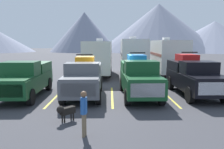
{
  "coord_description": "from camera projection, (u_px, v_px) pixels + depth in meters",
  "views": [
    {
      "loc": [
        -0.14,
        -14.95,
        3.23
      ],
      "look_at": [
        0.0,
        0.08,
        1.2
      ],
      "focal_mm": 38.06,
      "sensor_mm": 36.0,
      "label": 1
    }
  ],
  "objects": [
    {
      "name": "pickup_truck_b",
      "position": [
        84.0,
        77.0,
        14.26
      ],
      "size": [
        2.23,
        5.25,
        2.52
      ],
      "color": "#595B60",
      "rests_on": "ground"
    },
    {
      "name": "dog",
      "position": [
        65.0,
        111.0,
        9.67
      ],
      "size": [
        0.71,
        0.75,
        0.71
      ],
      "color": "black",
      "rests_on": "ground"
    },
    {
      "name": "pickup_truck_c",
      "position": [
        139.0,
        76.0,
        14.29
      ],
      "size": [
        2.14,
        5.71,
        2.63
      ],
      "color": "#144723",
      "rests_on": "ground"
    },
    {
      "name": "lot_stripe_d",
      "position": [
        168.0,
        96.0,
        14.37
      ],
      "size": [
        0.12,
        5.5,
        0.01
      ],
      "primitive_type": "cube",
      "color": "gold",
      "rests_on": "ground"
    },
    {
      "name": "camper_trailer_a",
      "position": [
        99.0,
        56.0,
        22.98
      ],
      "size": [
        2.57,
        9.09,
        3.64
      ],
      "color": "silver",
      "rests_on": "ground"
    },
    {
      "name": "person_a",
      "position": [
        84.0,
        110.0,
        8.13
      ],
      "size": [
        0.22,
        0.35,
        1.6
      ],
      "color": "#726047",
      "rests_on": "ground"
    },
    {
      "name": "ground_plane",
      "position": [
        112.0,
        93.0,
        15.25
      ],
      "size": [
        240.0,
        240.0,
        0.0
      ],
      "primitive_type": "plane",
      "color": "#38383D"
    },
    {
      "name": "lot_stripe_b",
      "position": [
        56.0,
        96.0,
        14.31
      ],
      "size": [
        0.12,
        5.5,
        0.01
      ],
      "primitive_type": "cube",
      "color": "gold",
      "rests_on": "ground"
    },
    {
      "name": "pickup_truck_d",
      "position": [
        193.0,
        75.0,
        14.75
      ],
      "size": [
        2.24,
        5.72,
        2.64
      ],
      "color": "black",
      "rests_on": "ground"
    },
    {
      "name": "lot_stripe_c",
      "position": [
        112.0,
        96.0,
        14.34
      ],
      "size": [
        0.12,
        5.5,
        0.01
      ],
      "primitive_type": "cube",
      "color": "gold",
      "rests_on": "ground"
    },
    {
      "name": "camper_trailer_c",
      "position": [
        168.0,
        56.0,
        22.96
      ],
      "size": [
        2.69,
        8.16,
        3.74
      ],
      "color": "silver",
      "rests_on": "ground"
    },
    {
      "name": "lot_stripe_a",
      "position": [
        0.0,
        97.0,
        14.28
      ],
      "size": [
        0.12,
        5.5,
        0.01
      ],
      "primitive_type": "cube",
      "color": "gold",
      "rests_on": "ground"
    },
    {
      "name": "mountain_ridge",
      "position": [
        134.0,
        33.0,
        86.48
      ],
      "size": [
        147.03,
        44.17,
        17.1
      ],
      "color": "gray",
      "rests_on": "ground"
    },
    {
      "name": "pickup_truck_a",
      "position": [
        26.0,
        78.0,
        14.26
      ],
      "size": [
        2.21,
        5.74,
        2.16
      ],
      "color": "#144723",
      "rests_on": "ground"
    },
    {
      "name": "camper_trailer_b",
      "position": [
        133.0,
        55.0,
        22.75
      ],
      "size": [
        2.48,
        7.25,
        3.83
      ],
      "color": "white",
      "rests_on": "ground"
    },
    {
      "name": "lot_stripe_e",
      "position": [
        223.0,
        96.0,
        14.4
      ],
      "size": [
        0.12,
        5.5,
        0.01
      ],
      "primitive_type": "cube",
      "color": "gold",
      "rests_on": "ground"
    }
  ]
}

